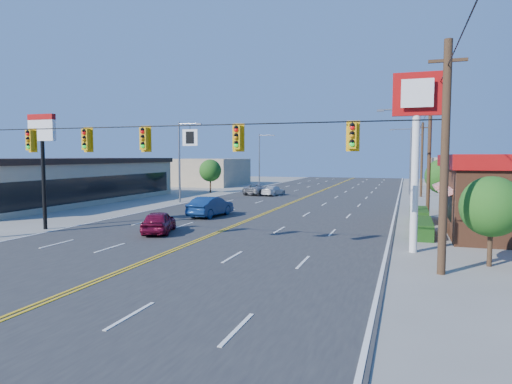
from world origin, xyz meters
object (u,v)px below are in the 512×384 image
(kfc_pylon, at_px, (416,125))
(car_silver, at_px, (259,190))
(car_white, at_px, (273,191))
(car_magenta, at_px, (159,223))
(car_blue, at_px, (211,207))
(signal_span, at_px, (165,150))
(pizza_hut_sign, at_px, (42,147))

(kfc_pylon, bearing_deg, car_silver, 120.84)
(car_white, xyz_separation_m, car_silver, (-1.86, 0.54, 0.10))
(car_magenta, bearing_deg, car_blue, -107.60)
(kfc_pylon, height_order, car_blue, kfc_pylon)
(signal_span, xyz_separation_m, car_silver, (-5.79, 32.31, -4.22))
(car_magenta, relative_size, car_silver, 0.81)
(car_silver, bearing_deg, car_white, 175.75)
(signal_span, bearing_deg, car_blue, 104.70)
(pizza_hut_sign, distance_m, car_white, 29.00)
(pizza_hut_sign, xyz_separation_m, car_white, (6.95, 27.78, -4.62))
(car_magenta, bearing_deg, car_silver, -103.13)
(car_magenta, xyz_separation_m, car_blue, (-0.13, 7.83, 0.09))
(kfc_pylon, xyz_separation_m, car_silver, (-16.91, 28.31, -5.38))
(signal_span, relative_size, kfc_pylon, 2.86)
(car_magenta, distance_m, car_white, 27.07)
(kfc_pylon, relative_size, car_magenta, 2.20)
(pizza_hut_sign, relative_size, car_silver, 1.43)
(signal_span, distance_m, car_magenta, 7.07)
(kfc_pylon, relative_size, pizza_hut_sign, 1.24)
(car_magenta, distance_m, car_blue, 7.83)
(kfc_pylon, relative_size, car_white, 2.19)
(pizza_hut_sign, xyz_separation_m, car_silver, (5.09, 28.31, -4.52))
(car_silver, bearing_deg, kfc_pylon, 132.68)
(signal_span, height_order, pizza_hut_sign, signal_span)
(signal_span, bearing_deg, car_silver, 100.16)
(car_magenta, height_order, car_blue, car_blue)
(car_blue, bearing_deg, signal_span, 110.73)
(car_magenta, height_order, car_silver, car_silver)
(signal_span, distance_m, car_silver, 33.10)
(pizza_hut_sign, relative_size, car_magenta, 1.77)
(signal_span, height_order, car_white, signal_span)
(signal_span, height_order, car_blue, signal_span)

